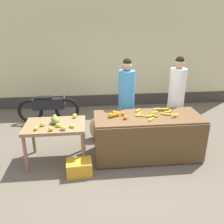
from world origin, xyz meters
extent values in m
plane|color=#665B4C|center=(0.00, 0.00, 0.00)|extent=(24.00, 24.00, 0.00)
cube|color=beige|center=(0.00, 3.11, 1.59)|extent=(7.92, 0.20, 3.19)
cube|color=#3F3833|center=(0.00, 3.00, 0.18)|extent=(7.92, 0.04, 0.36)
cube|color=brown|center=(0.47, 0.00, 0.42)|extent=(2.05, 0.82, 0.85)
cube|color=brown|center=(0.47, -0.42, 0.42)|extent=(2.05, 0.03, 0.79)
cube|color=olive|center=(-1.28, 0.00, 0.73)|extent=(1.11, 0.74, 0.06)
cylinder|color=#95654C|center=(-1.79, -0.32, 0.35)|extent=(0.06, 0.06, 0.70)
cylinder|color=#826547|center=(-0.78, -0.32, 0.35)|extent=(0.06, 0.06, 0.70)
cylinder|color=olive|center=(-1.79, 0.32, 0.35)|extent=(0.06, 0.06, 0.70)
cylinder|color=olive|center=(-0.78, 0.32, 0.35)|extent=(0.06, 0.06, 0.70)
cylinder|color=yellow|center=(0.30, -0.01, 0.86)|extent=(0.16, 0.06, 0.04)
cylinder|color=yellow|center=(0.89, 0.13, 0.86)|extent=(0.16, 0.09, 0.04)
cylinder|color=gold|center=(0.80, 0.02, 0.86)|extent=(0.15, 0.11, 0.04)
cylinder|color=gold|center=(0.46, -0.05, 0.86)|extent=(0.14, 0.06, 0.04)
cylinder|color=yellow|center=(0.47, -0.21, 0.86)|extent=(0.12, 0.13, 0.04)
cylinder|color=gold|center=(0.97, 0.23, 0.86)|extent=(0.08, 0.13, 0.04)
cylinder|color=gold|center=(0.31, 0.08, 0.86)|extent=(0.10, 0.15, 0.04)
cylinder|color=gold|center=(0.58, -0.04, 0.86)|extent=(0.12, 0.15, 0.04)
cylinder|color=gold|center=(0.33, 0.27, 0.86)|extent=(0.13, 0.14, 0.04)
cylinder|color=gold|center=(0.92, -0.03, 0.86)|extent=(0.15, 0.11, 0.04)
cylinder|color=gold|center=(0.61, 0.05, 0.89)|extent=(0.13, 0.06, 0.04)
cylinder|color=gold|center=(0.70, 0.24, 0.89)|extent=(0.15, 0.04, 0.04)
cylinder|color=yellow|center=(0.95, -0.12, 0.89)|extent=(0.15, 0.09, 0.04)
cylinder|color=gold|center=(0.86, 0.22, 0.89)|extent=(0.14, 0.04, 0.04)
sphere|color=orange|center=(-0.25, 0.00, 0.89)|extent=(0.09, 0.09, 0.09)
sphere|color=orange|center=(0.01, -0.12, 0.88)|extent=(0.08, 0.08, 0.08)
sphere|color=orange|center=(0.00, 0.09, 0.88)|extent=(0.07, 0.07, 0.07)
sphere|color=orange|center=(-0.11, 0.07, 0.89)|extent=(0.09, 0.09, 0.09)
sphere|color=orange|center=(-0.18, 0.03, 0.88)|extent=(0.07, 0.07, 0.07)
sphere|color=orange|center=(-0.17, 0.13, 0.89)|extent=(0.08, 0.08, 0.08)
ellipsoid|color=#D4D63A|center=(-1.20, -0.14, 0.79)|extent=(0.11, 0.08, 0.08)
ellipsoid|color=gold|center=(-1.31, -0.27, 0.79)|extent=(0.11, 0.09, 0.07)
ellipsoid|color=gold|center=(-1.49, -0.07, 0.80)|extent=(0.10, 0.08, 0.08)
ellipsoid|color=yellow|center=(-1.28, 0.14, 0.79)|extent=(0.12, 0.12, 0.07)
ellipsoid|color=yellow|center=(-1.32, 0.29, 0.79)|extent=(0.08, 0.11, 0.07)
ellipsoid|color=yellow|center=(-1.57, -0.21, 0.79)|extent=(0.08, 0.13, 0.08)
ellipsoid|color=yellow|center=(-0.93, 0.26, 0.80)|extent=(0.12, 0.12, 0.09)
ellipsoid|color=#E5CE49|center=(-1.11, -0.27, 0.80)|extent=(0.14, 0.13, 0.08)
ellipsoid|color=yellow|center=(-0.95, -0.17, 0.79)|extent=(0.13, 0.14, 0.07)
ellipsoid|color=olive|center=(-1.27, 0.02, 0.83)|extent=(0.22, 0.26, 0.14)
cylinder|color=#33333D|center=(0.15, 0.66, 0.36)|extent=(0.29, 0.29, 0.71)
cylinder|color=#3F8CCC|center=(0.15, 0.66, 1.15)|extent=(0.34, 0.34, 0.87)
sphere|color=tan|center=(0.15, 0.66, 1.68)|extent=(0.21, 0.21, 0.21)
sphere|color=black|center=(0.15, 0.66, 1.75)|extent=(0.18, 0.18, 0.18)
cylinder|color=#33333D|center=(1.23, 0.63, 0.36)|extent=(0.29, 0.29, 0.73)
cylinder|color=white|center=(1.23, 0.63, 1.17)|extent=(0.34, 0.34, 0.89)
sphere|color=tan|center=(1.23, 0.63, 1.71)|extent=(0.21, 0.21, 0.21)
sphere|color=black|center=(1.23, 0.63, 1.78)|extent=(0.18, 0.18, 0.18)
torus|color=black|center=(-1.23, 1.88, 0.33)|extent=(0.65, 0.09, 0.65)
torus|color=black|center=(-2.18, 1.88, 0.33)|extent=(0.65, 0.09, 0.65)
cube|color=black|center=(-1.71, 1.88, 0.51)|extent=(0.80, 0.18, 0.28)
cube|color=black|center=(-1.81, 1.88, 0.67)|extent=(0.44, 0.16, 0.08)
cylinder|color=gray|center=(-1.28, 1.88, 0.68)|extent=(0.04, 0.04, 0.40)
cube|color=gold|center=(-0.85, -0.51, 0.13)|extent=(0.46, 0.35, 0.26)
ellipsoid|color=tan|center=(-0.48, 0.77, 0.27)|extent=(0.47, 0.45, 0.54)
camera|label=1|loc=(-0.64, -4.01, 2.54)|focal=37.51mm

